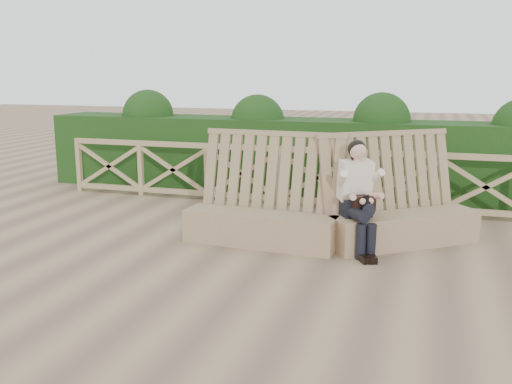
% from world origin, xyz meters
% --- Properties ---
extents(ground, '(60.00, 60.00, 0.00)m').
position_xyz_m(ground, '(0.00, 0.00, 0.00)').
color(ground, brown).
rests_on(ground, ground).
extents(bench, '(4.10, 1.97, 1.60)m').
position_xyz_m(bench, '(0.66, 1.36, 0.40)').
color(bench, '#7F6549').
rests_on(bench, ground).
extents(woman, '(0.70, 0.98, 1.53)m').
position_xyz_m(woman, '(1.06, 1.15, 0.81)').
color(woman, black).
rests_on(woman, ground).
extents(guardrail, '(10.10, 0.09, 1.10)m').
position_xyz_m(guardrail, '(0.00, 3.50, 0.55)').
color(guardrail, '#988258').
rests_on(guardrail, ground).
extents(hedge, '(12.00, 1.20, 1.50)m').
position_xyz_m(hedge, '(0.00, 4.70, 0.75)').
color(hedge, black).
rests_on(hedge, ground).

